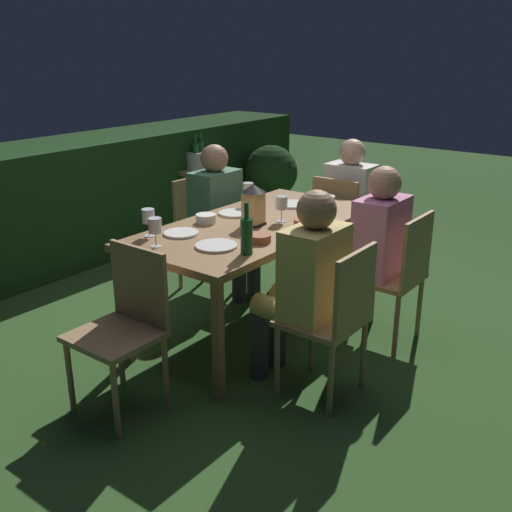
{
  "coord_description": "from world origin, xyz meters",
  "views": [
    {
      "loc": [
        -2.95,
        -2.23,
        1.85
      ],
      "look_at": [
        0.0,
        0.0,
        0.53
      ],
      "focal_mm": 41.83,
      "sensor_mm": 36.0,
      "label": 1
    }
  ],
  "objects": [
    {
      "name": "plate_d",
      "position": [
        0.07,
        0.24,
        0.77
      ],
      "size": [
        0.22,
        0.22,
        0.01
      ],
      "primitive_type": "cylinder",
      "color": "white",
      "rests_on": "dining_table"
    },
    {
      "name": "ground_plane",
      "position": [
        0.0,
        0.0,
        0.0
      ],
      "size": [
        16.0,
        16.0,
        0.0
      ],
      "primitive_type": "plane",
      "color": "#2D5123"
    },
    {
      "name": "wine_glass_c",
      "position": [
        -0.61,
        0.34,
        0.88
      ],
      "size": [
        0.08,
        0.08,
        0.17
      ],
      "color": "silver",
      "rests_on": "dining_table"
    },
    {
      "name": "chair_head_near",
      "position": [
        -1.13,
        0.0,
        0.49
      ],
      "size": [
        0.4,
        0.42,
        0.87
      ],
      "color": "#9E7A51",
      "rests_on": "ground"
    },
    {
      "name": "chair_head_far",
      "position": [
        1.13,
        0.0,
        0.49
      ],
      "size": [
        0.4,
        0.42,
        0.87
      ],
      "color": "#9E7A51",
      "rests_on": "ground"
    },
    {
      "name": "wine_glass_d",
      "position": [
        0.12,
        -0.11,
        0.88
      ],
      "size": [
        0.08,
        0.08,
        0.17
      ],
      "color": "silver",
      "rests_on": "dining_table"
    },
    {
      "name": "plate_a",
      "position": [
        -0.53,
        -0.11,
        0.77
      ],
      "size": [
        0.24,
        0.24,
        0.01
      ],
      "primitive_type": "cylinder",
      "color": "silver",
      "rests_on": "dining_table"
    },
    {
      "name": "potted_plant_by_hedge",
      "position": [
        2.28,
        1.52,
        0.5
      ],
      "size": [
        0.58,
        0.58,
        0.82
      ],
      "color": "brown",
      "rests_on": "ground"
    },
    {
      "name": "lantern_centerpiece",
      "position": [
        -0.05,
        -0.02,
        0.91
      ],
      "size": [
        0.15,
        0.15,
        0.27
      ],
      "color": "black",
      "rests_on": "dining_table"
    },
    {
      "name": "bowl_dip",
      "position": [
        -0.3,
        -0.25,
        0.78
      ],
      "size": [
        0.14,
        0.14,
        0.05
      ],
      "color": "#9E5138",
      "rests_on": "dining_table"
    },
    {
      "name": "bowl_olives",
      "position": [
        -0.19,
        0.26,
        0.79
      ],
      "size": [
        0.13,
        0.13,
        0.06
      ],
      "color": "silver",
      "rests_on": "dining_table"
    },
    {
      "name": "person_in_pink",
      "position": [
        0.4,
        -0.63,
        0.64
      ],
      "size": [
        0.38,
        0.47,
        1.15
      ],
      "color": "#C675A3",
      "rests_on": "ground"
    },
    {
      "name": "ice_bucket",
      "position": [
        1.41,
        1.78,
        0.78
      ],
      "size": [
        0.26,
        0.26,
        0.34
      ],
      "color": "#B2B7BF",
      "rests_on": "side_table"
    },
    {
      "name": "wine_glass_b",
      "position": [
        0.3,
        0.3,
        0.88
      ],
      "size": [
        0.08,
        0.08,
        0.17
      ],
      "color": "silver",
      "rests_on": "dining_table"
    },
    {
      "name": "person_in_green",
      "position": [
        0.4,
        0.63,
        0.64
      ],
      "size": [
        0.38,
        0.47,
        1.15
      ],
      "color": "#4C7A5B",
      "rests_on": "ground"
    },
    {
      "name": "chair_side_right_b",
      "position": [
        0.4,
        0.82,
        0.49
      ],
      "size": [
        0.42,
        0.4,
        0.87
      ],
      "color": "#9E7A51",
      "rests_on": "ground"
    },
    {
      "name": "side_table",
      "position": [
        1.41,
        1.78,
        0.45
      ],
      "size": [
        0.49,
        0.49,
        0.68
      ],
      "color": "#9E7A51",
      "rests_on": "ground"
    },
    {
      "name": "hedge_backdrop",
      "position": [
        0.0,
        2.24,
        0.53
      ],
      "size": [
        6.21,
        0.8,
        1.05
      ],
      "primitive_type": "cube",
      "color": "#193816",
      "rests_on": "ground"
    },
    {
      "name": "person_in_mustard",
      "position": [
        -0.4,
        -0.63,
        0.64
      ],
      "size": [
        0.38,
        0.47,
        1.15
      ],
      "color": "tan",
      "rests_on": "ground"
    },
    {
      "name": "chair_side_left_a",
      "position": [
        -0.4,
        -0.82,
        0.49
      ],
      "size": [
        0.42,
        0.4,
        0.87
      ],
      "color": "#9E7A51",
      "rests_on": "ground"
    },
    {
      "name": "chair_side_left_b",
      "position": [
        0.4,
        -0.82,
        0.49
      ],
      "size": [
        0.42,
        0.4,
        0.87
      ],
      "color": "#9E7A51",
      "rests_on": "ground"
    },
    {
      "name": "bowl_salad",
      "position": [
        0.14,
        -0.28,
        0.78
      ],
      "size": [
        0.14,
        0.14,
        0.04
      ],
      "color": "#9E5138",
      "rests_on": "dining_table"
    },
    {
      "name": "plate_b",
      "position": [
        -0.47,
        0.21,
        0.77
      ],
      "size": [
        0.21,
        0.21,
        0.01
      ],
      "primitive_type": "cylinder",
      "color": "white",
      "rests_on": "dining_table"
    },
    {
      "name": "green_bottle_on_table",
      "position": [
        -0.51,
        -0.33,
        0.87
      ],
      "size": [
        0.07,
        0.07,
        0.29
      ],
      "color": "#144723",
      "rests_on": "dining_table"
    },
    {
      "name": "plate_c",
      "position": [
        0.51,
        0.07,
        0.77
      ],
      "size": [
        0.23,
        0.23,
        0.01
      ],
      "primitive_type": "cylinder",
      "color": "white",
      "rests_on": "dining_table"
    },
    {
      "name": "bowl_bread",
      "position": [
        0.72,
        -0.1,
        0.79
      ],
      "size": [
        0.13,
        0.13,
        0.05
      ],
      "color": "#BCAD8E",
      "rests_on": "dining_table"
    },
    {
      "name": "person_in_cream",
      "position": [
        1.32,
        0.0,
        0.64
      ],
      "size": [
        0.48,
        0.38,
        1.15
      ],
      "color": "white",
      "rests_on": "ground"
    },
    {
      "name": "dining_table",
      "position": [
        0.0,
        0.0,
        0.7
      ],
      "size": [
        1.76,
        0.86,
        0.76
      ],
      "color": "olive",
      "rests_on": "ground"
    },
    {
      "name": "wine_glass_a",
      "position": [
        -0.73,
        0.16,
        0.88
      ],
      "size": [
        0.08,
        0.08,
        0.17
      ],
      "color": "silver",
      "rests_on": "dining_table"
    }
  ]
}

